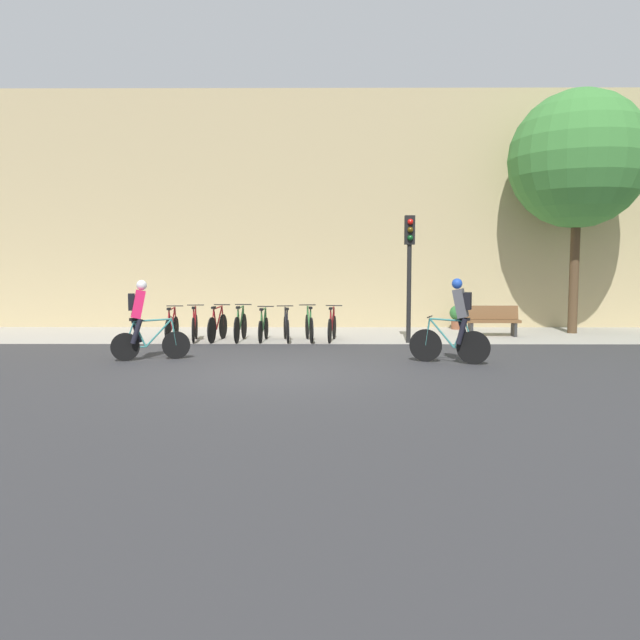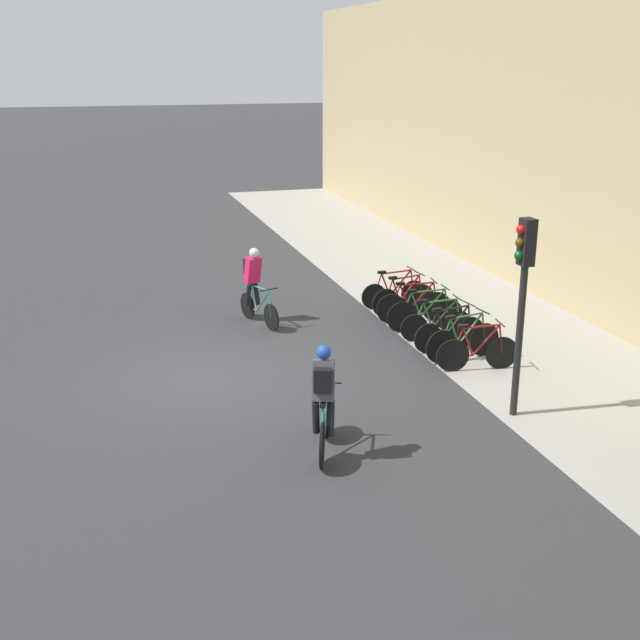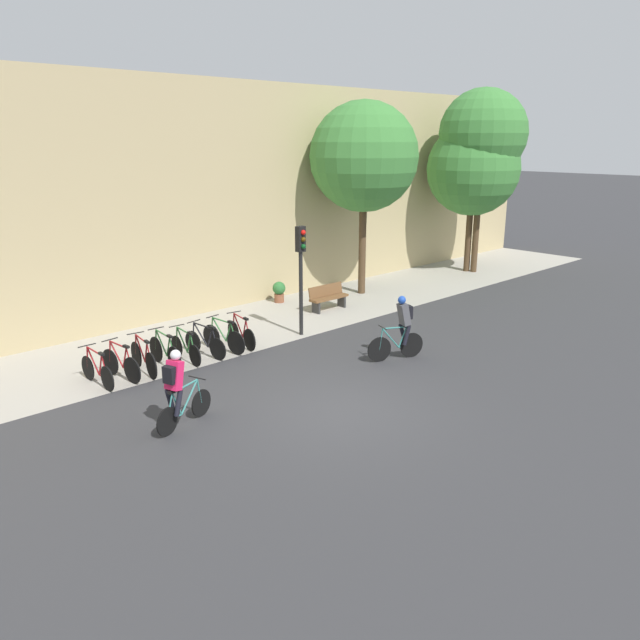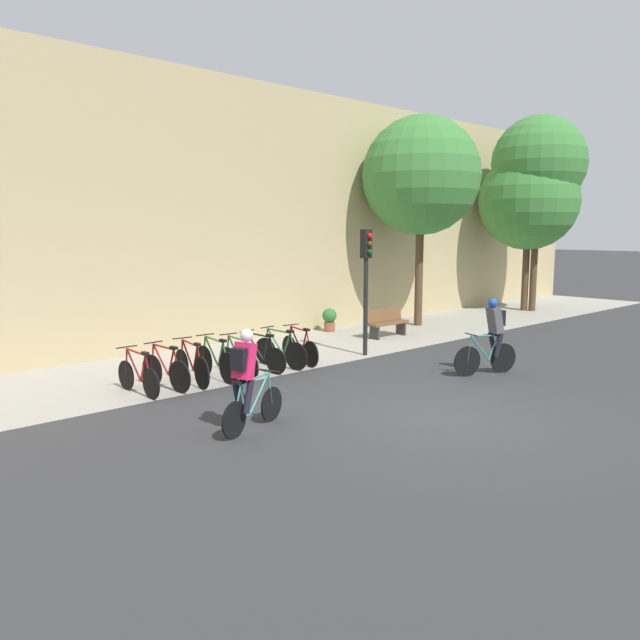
{
  "view_description": "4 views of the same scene",
  "coord_description": "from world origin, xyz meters",
  "px_view_note": "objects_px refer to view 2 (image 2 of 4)",
  "views": [
    {
      "loc": [
        0.92,
        -11.73,
        2.05
      ],
      "look_at": [
        0.85,
        1.91,
        0.86
      ],
      "focal_mm": 35.0,
      "sensor_mm": 36.0,
      "label": 1
    },
    {
      "loc": [
        14.2,
        -1.89,
        5.72
      ],
      "look_at": [
        -0.05,
        2.34,
        0.91
      ],
      "focal_mm": 45.0,
      "sensor_mm": 36.0,
      "label": 2
    },
    {
      "loc": [
        -9.07,
        -9.04,
        5.88
      ],
      "look_at": [
        1.43,
        2.09,
        1.4
      ],
      "focal_mm": 35.0,
      "sensor_mm": 36.0,
      "label": 3
    },
    {
      "loc": [
        -8.94,
        -6.49,
        3.32
      ],
      "look_at": [
        0.29,
        3.47,
        1.38
      ],
      "focal_mm": 35.0,
      "sensor_mm": 36.0,
      "label": 4
    }
  ],
  "objects_px": {
    "cyclist_grey": "(324,399)",
    "parked_bike_6": "(463,340)",
    "parked_bike_4": "(437,323)",
    "parked_bike_5": "(449,331)",
    "parked_bike_7": "(477,351)",
    "traffic_light_pole": "(523,281)",
    "cyclist_pink": "(254,282)",
    "parked_bike_1": "(404,298)",
    "parked_bike_3": "(425,313)",
    "parked_bike_2": "(414,305)",
    "parked_bike_0": "(394,292)"
  },
  "relations": [
    {
      "from": "parked_bike_5",
      "to": "parked_bike_0",
      "type": "bearing_deg",
      "value": -180.0
    },
    {
      "from": "parked_bike_4",
      "to": "parked_bike_0",
      "type": "bearing_deg",
      "value": 179.99
    },
    {
      "from": "parked_bike_3",
      "to": "parked_bike_1",
      "type": "bearing_deg",
      "value": 179.96
    },
    {
      "from": "parked_bike_5",
      "to": "parked_bike_6",
      "type": "height_order",
      "value": "parked_bike_6"
    },
    {
      "from": "parked_bike_4",
      "to": "parked_bike_3",
      "type": "bearing_deg",
      "value": 179.88
    },
    {
      "from": "parked_bike_2",
      "to": "parked_bike_3",
      "type": "distance_m",
      "value": 0.63
    },
    {
      "from": "traffic_light_pole",
      "to": "parked_bike_3",
      "type": "bearing_deg",
      "value": 175.45
    },
    {
      "from": "cyclist_pink",
      "to": "traffic_light_pole",
      "type": "height_order",
      "value": "traffic_light_pole"
    },
    {
      "from": "parked_bike_0",
      "to": "parked_bike_4",
      "type": "xyz_separation_m",
      "value": [
        2.5,
        -0.0,
        -0.01
      ]
    },
    {
      "from": "parked_bike_1",
      "to": "parked_bike_3",
      "type": "distance_m",
      "value": 1.25
    },
    {
      "from": "parked_bike_0",
      "to": "parked_bike_2",
      "type": "bearing_deg",
      "value": 0.04
    },
    {
      "from": "parked_bike_4",
      "to": "cyclist_grey",
      "type": "bearing_deg",
      "value": -41.07
    },
    {
      "from": "parked_bike_3",
      "to": "cyclist_grey",
      "type": "bearing_deg",
      "value": -37.38
    },
    {
      "from": "parked_bike_1",
      "to": "parked_bike_7",
      "type": "height_order",
      "value": "parked_bike_1"
    },
    {
      "from": "parked_bike_7",
      "to": "traffic_light_pole",
      "type": "relative_size",
      "value": 0.48
    },
    {
      "from": "cyclist_pink",
      "to": "parked_bike_2",
      "type": "height_order",
      "value": "cyclist_pink"
    },
    {
      "from": "parked_bike_1",
      "to": "parked_bike_5",
      "type": "xyz_separation_m",
      "value": [
        2.5,
        -0.0,
        -0.02
      ]
    },
    {
      "from": "cyclist_grey",
      "to": "traffic_light_pole",
      "type": "relative_size",
      "value": 0.53
    },
    {
      "from": "parked_bike_2",
      "to": "parked_bike_3",
      "type": "height_order",
      "value": "parked_bike_3"
    },
    {
      "from": "parked_bike_4",
      "to": "parked_bike_7",
      "type": "height_order",
      "value": "parked_bike_7"
    },
    {
      "from": "traffic_light_pole",
      "to": "parked_bike_4",
      "type": "bearing_deg",
      "value": 174.75
    },
    {
      "from": "cyclist_pink",
      "to": "parked_bike_7",
      "type": "relative_size",
      "value": 1.07
    },
    {
      "from": "cyclist_grey",
      "to": "parked_bike_7",
      "type": "xyz_separation_m",
      "value": [
        -2.57,
        3.87,
        -0.55
      ]
    },
    {
      "from": "cyclist_grey",
      "to": "parked_bike_5",
      "type": "xyz_separation_m",
      "value": [
        -3.82,
        3.87,
        -0.56
      ]
    },
    {
      "from": "parked_bike_3",
      "to": "parked_bike_5",
      "type": "distance_m",
      "value": 1.25
    },
    {
      "from": "parked_bike_3",
      "to": "traffic_light_pole",
      "type": "distance_m",
      "value": 4.94
    },
    {
      "from": "parked_bike_0",
      "to": "traffic_light_pole",
      "type": "xyz_separation_m",
      "value": [
        6.41,
        -0.36,
        1.96
      ]
    },
    {
      "from": "cyclist_pink",
      "to": "parked_bike_6",
      "type": "relative_size",
      "value": 1.03
    },
    {
      "from": "parked_bike_4",
      "to": "parked_bike_1",
      "type": "bearing_deg",
      "value": 179.93
    },
    {
      "from": "cyclist_pink",
      "to": "parked_bike_2",
      "type": "relative_size",
      "value": 1.0
    },
    {
      "from": "cyclist_grey",
      "to": "parked_bike_6",
      "type": "relative_size",
      "value": 1.05
    },
    {
      "from": "cyclist_pink",
      "to": "parked_bike_6",
      "type": "height_order",
      "value": "cyclist_pink"
    },
    {
      "from": "parked_bike_5",
      "to": "parked_bike_3",
      "type": "bearing_deg",
      "value": 179.96
    },
    {
      "from": "parked_bike_4",
      "to": "traffic_light_pole",
      "type": "relative_size",
      "value": 0.48
    },
    {
      "from": "cyclist_pink",
      "to": "parked_bike_1",
      "type": "xyz_separation_m",
      "value": [
        0.43,
        3.48,
        -0.54
      ]
    },
    {
      "from": "cyclist_grey",
      "to": "parked_bike_6",
      "type": "height_order",
      "value": "cyclist_grey"
    },
    {
      "from": "parked_bike_3",
      "to": "parked_bike_7",
      "type": "relative_size",
      "value": 1.09
    },
    {
      "from": "parked_bike_4",
      "to": "parked_bike_6",
      "type": "distance_m",
      "value": 1.25
    },
    {
      "from": "parked_bike_0",
      "to": "parked_bike_6",
      "type": "distance_m",
      "value": 3.75
    },
    {
      "from": "parked_bike_5",
      "to": "parked_bike_7",
      "type": "height_order",
      "value": "parked_bike_7"
    },
    {
      "from": "parked_bike_2",
      "to": "parked_bike_7",
      "type": "relative_size",
      "value": 1.07
    },
    {
      "from": "parked_bike_1",
      "to": "parked_bike_6",
      "type": "relative_size",
      "value": 0.96
    },
    {
      "from": "cyclist_grey",
      "to": "parked_bike_1",
      "type": "distance_m",
      "value": 7.43
    },
    {
      "from": "parked_bike_4",
      "to": "parked_bike_5",
      "type": "relative_size",
      "value": 0.98
    },
    {
      "from": "parked_bike_6",
      "to": "parked_bike_1",
      "type": "bearing_deg",
      "value": 179.99
    },
    {
      "from": "parked_bike_2",
      "to": "parked_bike_6",
      "type": "height_order",
      "value": "parked_bike_2"
    },
    {
      "from": "parked_bike_4",
      "to": "parked_bike_6",
      "type": "xyz_separation_m",
      "value": [
        1.25,
        0.0,
        0.03
      ]
    },
    {
      "from": "parked_bike_1",
      "to": "parked_bike_3",
      "type": "bearing_deg",
      "value": -0.04
    },
    {
      "from": "traffic_light_pole",
      "to": "parked_bike_5",
      "type": "bearing_deg",
      "value": 173.74
    },
    {
      "from": "parked_bike_6",
      "to": "cyclist_pink",
      "type": "bearing_deg",
      "value": -135.63
    }
  ]
}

